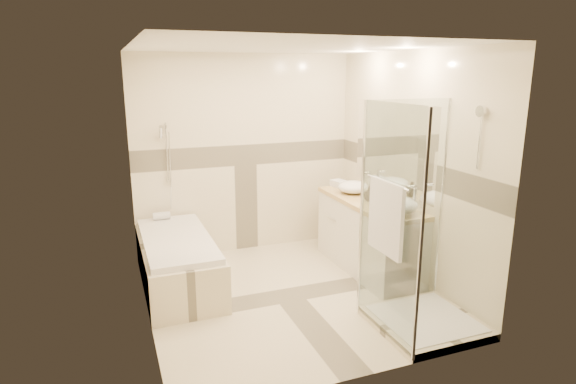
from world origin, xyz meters
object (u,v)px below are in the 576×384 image
object	(u,v)px
vanity	(368,235)
shower_enclosure	(412,274)
vessel_sink_far	(396,205)
amenity_bottle_b	(370,193)
amenity_bottle_a	(370,195)
bathtub	(178,259)
vessel_sink_near	(353,187)

from	to	relation	value
vanity	shower_enclosure	bearing A→B (deg)	-102.97
vessel_sink_far	amenity_bottle_b	xyz separation A→B (m)	(0.00, 0.53, -0.00)
vanity	vessel_sink_far	world-z (taller)	vessel_sink_far
vanity	amenity_bottle_a	world-z (taller)	amenity_bottle_a
bathtub	amenity_bottle_a	xyz separation A→B (m)	(2.13, -0.38, 0.62)
shower_enclosure	vanity	bearing A→B (deg)	77.03
shower_enclosure	amenity_bottle_a	bearing A→B (deg)	77.60
bathtub	amenity_bottle_b	bearing A→B (deg)	-9.79
vessel_sink_near	shower_enclosure	bearing A→B (deg)	-99.43
bathtub	vessel_sink_near	world-z (taller)	vessel_sink_near
bathtub	vanity	xyz separation A→B (m)	(2.15, -0.35, 0.12)
shower_enclosure	amenity_bottle_b	xyz separation A→B (m)	(0.27, 1.25, 0.43)
vessel_sink_near	amenity_bottle_b	distance (m)	0.39
vanity	amenity_bottle_a	xyz separation A→B (m)	(-0.02, -0.03, 0.50)
bathtub	amenity_bottle_a	bearing A→B (deg)	-10.13
vessel_sink_far	vanity	bearing A→B (deg)	87.92
bathtub	shower_enclosure	xyz separation A→B (m)	(1.86, -1.62, 0.20)
vessel_sink_far	amenity_bottle_b	bearing A→B (deg)	90.00
vessel_sink_far	bathtub	bearing A→B (deg)	157.11
bathtub	vanity	size ratio (longest dim) A/B	1.05
vessel_sink_near	bathtub	bearing A→B (deg)	-179.44
bathtub	shower_enclosure	size ratio (longest dim) A/B	0.83
vessel_sink_near	amenity_bottle_b	size ratio (longest dim) A/B	2.16
bathtub	vanity	distance (m)	2.18
bathtub	vessel_sink_far	xyz separation A→B (m)	(2.13, -0.90, 0.63)
vessel_sink_near	vessel_sink_far	xyz separation A→B (m)	(0.00, -0.92, 0.01)
vessel_sink_far	amenity_bottle_b	size ratio (longest dim) A/B	2.59
vanity	amenity_bottle_b	size ratio (longest dim) A/B	9.36
shower_enclosure	amenity_bottle_a	xyz separation A→B (m)	(0.27, 1.24, 0.42)
vessel_sink_near	amenity_bottle_a	world-z (taller)	amenity_bottle_a
vanity	amenity_bottle_a	bearing A→B (deg)	-123.30
shower_enclosure	amenity_bottle_a	distance (m)	1.34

